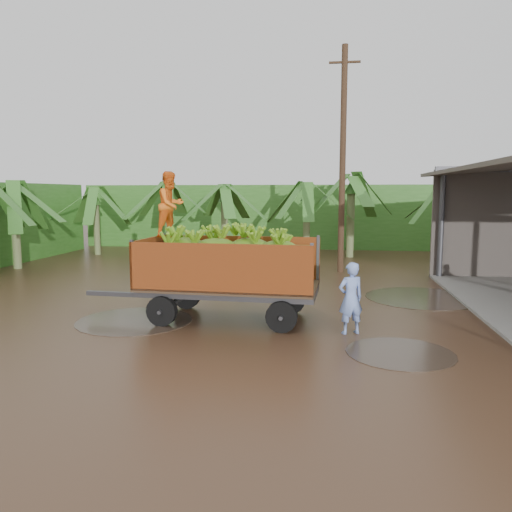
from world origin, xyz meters
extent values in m
plane|color=black|center=(0.00, 0.00, 0.00)|extent=(100.00, 100.00, 0.00)
cube|color=#2D661E|center=(-2.00, 16.00, 1.80)|extent=(22.00, 3.00, 3.60)
cube|color=#47474C|center=(-4.25, -1.27, 0.53)|extent=(1.73, 0.20, 0.12)
imported|color=orange|center=(-2.84, -1.01, 2.86)|extent=(0.96, 1.03, 1.69)
imported|color=#7D9AE4|center=(1.70, -2.29, 0.81)|extent=(0.70, 0.60, 1.63)
cylinder|color=#47301E|center=(1.70, 6.71, 4.39)|extent=(0.24, 0.24, 8.78)
cube|color=#47301E|center=(1.70, 6.71, 8.12)|extent=(1.20, 0.08, 0.08)
camera|label=1|loc=(1.15, -13.42, 3.16)|focal=35.00mm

